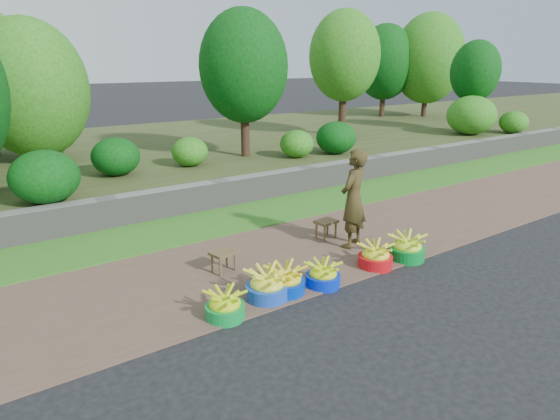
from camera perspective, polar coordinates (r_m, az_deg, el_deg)
ground_plane at (r=6.51m, az=9.56°, el=-8.60°), size 120.00×120.00×0.00m
dirt_shoulder at (r=7.36m, az=2.87°, el=-5.04°), size 80.00×2.50×0.02m
grass_verge at (r=8.93m, az=-4.86°, el=-0.83°), size 80.00×1.50×0.04m
retaining_wall at (r=9.57m, az=-7.40°, el=1.96°), size 80.00×0.35×0.55m
earth_bank at (r=14.02m, az=-16.61°, el=6.33°), size 80.00×10.00×0.50m
vegetation at (r=11.85m, az=-30.73°, el=14.42°), size 30.92×7.97×4.40m
basin_a at (r=5.56m, az=-6.72°, el=-11.53°), size 0.47×0.47×0.35m
basin_b at (r=5.91m, az=-1.57°, el=-9.23°), size 0.54×0.54×0.40m
basin_c at (r=6.05m, az=0.68°, el=-8.63°), size 0.51×0.51×0.38m
basin_d at (r=6.27m, az=5.27°, el=-7.93°), size 0.46×0.46×0.34m
basin_e at (r=6.91m, az=11.56°, el=-5.56°), size 0.50×0.50×0.37m
basin_f at (r=7.29m, az=15.23°, el=-4.48°), size 0.54×0.54×0.40m
stool_left at (r=6.62m, az=-6.92°, el=-5.51°), size 0.39×0.33×0.30m
stool_right at (r=7.81m, az=5.65°, el=-1.72°), size 0.38×0.31×0.31m
vendor_woman at (r=7.37m, az=8.94°, el=1.36°), size 0.67×0.57×1.57m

